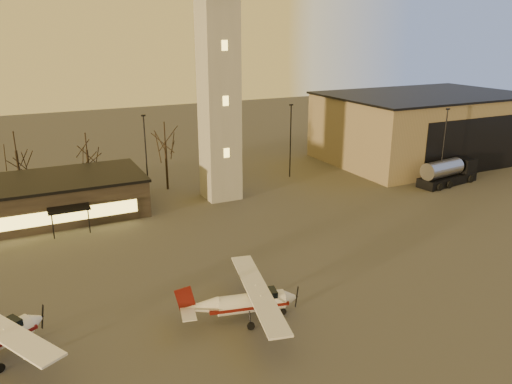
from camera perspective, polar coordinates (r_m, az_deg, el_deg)
ground at (r=37.99m, az=13.92°, el=-13.59°), size 220.00×220.00×0.00m
control_tower at (r=58.52m, az=-4.35°, el=14.78°), size 6.80×6.80×32.60m
hangar at (r=83.25m, az=18.56°, el=7.10°), size 30.60×20.60×10.30m
terminal at (r=58.86m, az=-25.06°, el=-0.96°), size 25.40×12.20×4.30m
light_poles at (r=61.21m, az=-4.03°, el=4.58°), size 58.50×12.25×10.14m
tree_row at (r=65.34m, az=-18.47°, el=5.03°), size 37.20×9.20×8.80m
cessna_front at (r=36.09m, az=-0.37°, el=-12.80°), size 9.18×11.53×3.18m
fuel_truck at (r=71.01m, az=21.03°, el=1.92°), size 9.52×4.03×3.43m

